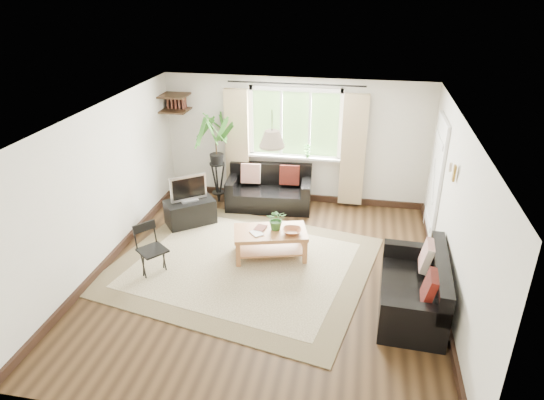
% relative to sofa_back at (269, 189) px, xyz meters
% --- Properties ---
extents(floor, '(5.50, 5.50, 0.00)m').
position_rel_sofa_back_xyz_m(floor, '(0.42, -2.30, -0.37)').
color(floor, black).
rests_on(floor, ground).
extents(ceiling, '(5.50, 5.50, 0.00)m').
position_rel_sofa_back_xyz_m(ceiling, '(0.42, -2.30, 2.03)').
color(ceiling, white).
rests_on(ceiling, floor).
extents(wall_back, '(5.00, 0.02, 2.40)m').
position_rel_sofa_back_xyz_m(wall_back, '(0.42, 0.45, 0.83)').
color(wall_back, silver).
rests_on(wall_back, floor).
extents(wall_front, '(5.00, 0.02, 2.40)m').
position_rel_sofa_back_xyz_m(wall_front, '(0.42, -5.05, 0.83)').
color(wall_front, silver).
rests_on(wall_front, floor).
extents(wall_left, '(0.02, 5.50, 2.40)m').
position_rel_sofa_back_xyz_m(wall_left, '(-2.08, -2.30, 0.83)').
color(wall_left, silver).
rests_on(wall_left, floor).
extents(wall_right, '(0.02, 5.50, 2.40)m').
position_rel_sofa_back_xyz_m(wall_right, '(2.92, -2.30, 0.83)').
color(wall_right, silver).
rests_on(wall_right, floor).
extents(rug, '(4.30, 3.89, 0.02)m').
position_rel_sofa_back_xyz_m(rug, '(-0.01, -2.11, -0.36)').
color(rug, beige).
rests_on(rug, floor).
extents(window, '(2.50, 0.16, 2.16)m').
position_rel_sofa_back_xyz_m(window, '(0.42, 0.41, 1.18)').
color(window, white).
rests_on(window, wall_back).
extents(door, '(0.06, 0.96, 2.06)m').
position_rel_sofa_back_xyz_m(door, '(2.89, -0.60, 0.63)').
color(door, silver).
rests_on(door, wall_right).
extents(corner_shelf, '(0.50, 0.50, 0.34)m').
position_rel_sofa_back_xyz_m(corner_shelf, '(-1.83, 0.20, 1.52)').
color(corner_shelf, black).
rests_on(corner_shelf, wall_back).
extents(pendant_lamp, '(0.36, 0.36, 0.54)m').
position_rel_sofa_back_xyz_m(pendant_lamp, '(0.42, -1.90, 1.68)').
color(pendant_lamp, beige).
rests_on(pendant_lamp, ceiling).
extents(wall_sconce, '(0.12, 0.12, 0.28)m').
position_rel_sofa_back_xyz_m(wall_sconce, '(2.85, -2.00, 1.37)').
color(wall_sconce, beige).
rests_on(wall_sconce, wall_right).
extents(sofa_back, '(1.63, 0.91, 0.74)m').
position_rel_sofa_back_xyz_m(sofa_back, '(0.00, 0.00, 0.00)').
color(sofa_back, black).
rests_on(sofa_back, floor).
extents(sofa_right, '(1.65, 0.88, 0.76)m').
position_rel_sofa_back_xyz_m(sofa_right, '(2.45, -2.73, 0.01)').
color(sofa_right, black).
rests_on(sofa_right, floor).
extents(coffee_table, '(1.25, 0.89, 0.46)m').
position_rel_sofa_back_xyz_m(coffee_table, '(0.37, -1.77, -0.14)').
color(coffee_table, '#975831').
rests_on(coffee_table, floor).
extents(table_plant, '(0.35, 0.31, 0.34)m').
position_rel_sofa_back_xyz_m(table_plant, '(0.45, -1.70, 0.26)').
color(table_plant, '#316227').
rests_on(table_plant, coffee_table).
extents(bowl, '(0.33, 0.33, 0.07)m').
position_rel_sofa_back_xyz_m(bowl, '(0.71, -1.78, 0.12)').
color(bowl, brown).
rests_on(bowl, coffee_table).
extents(book_a, '(0.25, 0.26, 0.02)m').
position_rel_sofa_back_xyz_m(book_a, '(0.12, -1.95, 0.10)').
color(book_a, white).
rests_on(book_a, coffee_table).
extents(book_b, '(0.20, 0.25, 0.02)m').
position_rel_sofa_back_xyz_m(book_b, '(0.12, -1.72, 0.10)').
color(book_b, '#562B22').
rests_on(book_b, coffee_table).
extents(tv_stand, '(0.95, 0.89, 0.45)m').
position_rel_sofa_back_xyz_m(tv_stand, '(-1.25, -0.94, -0.15)').
color(tv_stand, black).
rests_on(tv_stand, floor).
extents(tv, '(0.64, 0.57, 0.49)m').
position_rel_sofa_back_xyz_m(tv, '(-1.25, -0.94, 0.33)').
color(tv, '#A5A5AA').
rests_on(tv, tv_stand).
extents(palm_stand, '(0.79, 0.79, 1.73)m').
position_rel_sofa_back_xyz_m(palm_stand, '(-1.02, 0.06, 0.50)').
color(palm_stand, black).
rests_on(palm_stand, floor).
extents(folding_chair, '(0.57, 0.57, 0.79)m').
position_rel_sofa_back_xyz_m(folding_chair, '(-1.24, -2.58, 0.02)').
color(folding_chair, black).
rests_on(folding_chair, floor).
extents(sill_plant, '(0.14, 0.10, 0.27)m').
position_rel_sofa_back_xyz_m(sill_plant, '(0.67, 0.33, 0.69)').
color(sill_plant, '#2D6023').
rests_on(sill_plant, window).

